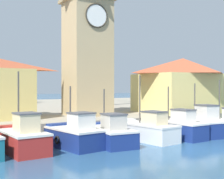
{
  "coord_description": "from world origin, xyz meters",
  "views": [
    {
      "loc": [
        -13.92,
        -13.38,
        3.71
      ],
      "look_at": [
        -1.17,
        9.1,
        3.5
      ],
      "focal_mm": 50.0,
      "sensor_mm": 36.0,
      "label": 1
    }
  ],
  "objects_px": {
    "fishing_boat_left_outer": "(22,138)",
    "fishing_boat_mid_right": "(175,127)",
    "fishing_boat_left_inner": "(75,135)",
    "port_crane_near": "(92,58)",
    "clock_tower": "(87,36)",
    "fishing_boat_mid_left": "(108,134)",
    "warehouse_right": "(183,84)",
    "fishing_boat_right_inner": "(200,125)",
    "fishing_boat_center": "(146,130)"
  },
  "relations": [
    {
      "from": "fishing_boat_left_outer",
      "to": "fishing_boat_mid_right",
      "type": "bearing_deg",
      "value": -1.46
    },
    {
      "from": "fishing_boat_left_inner",
      "to": "port_crane_near",
      "type": "height_order",
      "value": "port_crane_near"
    },
    {
      "from": "clock_tower",
      "to": "port_crane_near",
      "type": "xyz_separation_m",
      "value": [
        5.42,
        10.16,
        -0.8
      ]
    },
    {
      "from": "clock_tower",
      "to": "fishing_boat_mid_left",
      "type": "bearing_deg",
      "value": -104.72
    },
    {
      "from": "fishing_boat_mid_left",
      "to": "fishing_boat_left_outer",
      "type": "bearing_deg",
      "value": 176.11
    },
    {
      "from": "port_crane_near",
      "to": "fishing_boat_left_outer",
      "type": "bearing_deg",
      "value": -126.67
    },
    {
      "from": "fishing_boat_mid_left",
      "to": "warehouse_right",
      "type": "xyz_separation_m",
      "value": [
        12.03,
        6.23,
        3.27
      ]
    },
    {
      "from": "fishing_boat_left_outer",
      "to": "fishing_boat_mid_left",
      "type": "xyz_separation_m",
      "value": [
        5.4,
        -0.37,
        -0.09
      ]
    },
    {
      "from": "port_crane_near",
      "to": "fishing_boat_right_inner",
      "type": "bearing_deg",
      "value": -87.51
    },
    {
      "from": "clock_tower",
      "to": "port_crane_near",
      "type": "bearing_deg",
      "value": 61.93
    },
    {
      "from": "fishing_boat_left_inner",
      "to": "fishing_boat_left_outer",
      "type": "bearing_deg",
      "value": 176.73
    },
    {
      "from": "fishing_boat_left_inner",
      "to": "warehouse_right",
      "type": "relative_size",
      "value": 0.5
    },
    {
      "from": "port_crane_near",
      "to": "fishing_boat_mid_left",
      "type": "bearing_deg",
      "value": -112.79
    },
    {
      "from": "fishing_boat_mid_left",
      "to": "fishing_boat_center",
      "type": "height_order",
      "value": "fishing_boat_center"
    },
    {
      "from": "fishing_boat_left_outer",
      "to": "clock_tower",
      "type": "distance_m",
      "value": 12.49
    },
    {
      "from": "fishing_boat_left_outer",
      "to": "fishing_boat_right_inner",
      "type": "height_order",
      "value": "fishing_boat_left_outer"
    },
    {
      "from": "fishing_boat_left_inner",
      "to": "fishing_boat_mid_right",
      "type": "relative_size",
      "value": 0.85
    },
    {
      "from": "fishing_boat_right_inner",
      "to": "warehouse_right",
      "type": "bearing_deg",
      "value": 57.76
    },
    {
      "from": "fishing_boat_center",
      "to": "fishing_boat_right_inner",
      "type": "bearing_deg",
      "value": -0.75
    },
    {
      "from": "fishing_boat_left_inner",
      "to": "fishing_boat_mid_right",
      "type": "height_order",
      "value": "fishing_boat_left_inner"
    },
    {
      "from": "fishing_boat_right_inner",
      "to": "clock_tower",
      "type": "xyz_separation_m",
      "value": [
        -6.18,
        7.31,
        7.36
      ]
    },
    {
      "from": "fishing_boat_center",
      "to": "fishing_boat_mid_right",
      "type": "xyz_separation_m",
      "value": [
        2.59,
        0.02,
        0.02
      ]
    },
    {
      "from": "fishing_boat_left_inner",
      "to": "fishing_boat_mid_right",
      "type": "xyz_separation_m",
      "value": [
        7.85,
        -0.1,
        -0.01
      ]
    },
    {
      "from": "fishing_boat_left_outer",
      "to": "fishing_boat_mid_right",
      "type": "height_order",
      "value": "fishing_boat_left_outer"
    },
    {
      "from": "fishing_boat_left_outer",
      "to": "fishing_boat_left_inner",
      "type": "bearing_deg",
      "value": -3.27
    },
    {
      "from": "fishing_boat_left_outer",
      "to": "port_crane_near",
      "type": "relative_size",
      "value": 0.29
    },
    {
      "from": "fishing_boat_right_inner",
      "to": "clock_tower",
      "type": "bearing_deg",
      "value": 130.2
    },
    {
      "from": "port_crane_near",
      "to": "fishing_boat_left_inner",
      "type": "bearing_deg",
      "value": -118.95
    },
    {
      "from": "fishing_boat_center",
      "to": "clock_tower",
      "type": "relative_size",
      "value": 0.34
    },
    {
      "from": "clock_tower",
      "to": "fishing_boat_left_inner",
      "type": "bearing_deg",
      "value": -120.17
    },
    {
      "from": "fishing_boat_center",
      "to": "warehouse_right",
      "type": "height_order",
      "value": "warehouse_right"
    },
    {
      "from": "clock_tower",
      "to": "warehouse_right",
      "type": "xyz_separation_m",
      "value": [
        10.11,
        -1.08,
        -4.18
      ]
    },
    {
      "from": "fishing_boat_right_inner",
      "to": "port_crane_near",
      "type": "xyz_separation_m",
      "value": [
        -0.76,
        17.46,
        6.56
      ]
    },
    {
      "from": "fishing_boat_mid_left",
      "to": "fishing_boat_mid_right",
      "type": "bearing_deg",
      "value": 0.87
    },
    {
      "from": "fishing_boat_center",
      "to": "fishing_boat_mid_right",
      "type": "height_order",
      "value": "fishing_boat_center"
    },
    {
      "from": "fishing_boat_mid_right",
      "to": "fishing_boat_right_inner",
      "type": "relative_size",
      "value": 1.07
    },
    {
      "from": "fishing_boat_left_outer",
      "to": "fishing_boat_center",
      "type": "height_order",
      "value": "fishing_boat_left_outer"
    },
    {
      "from": "fishing_boat_mid_right",
      "to": "port_crane_near",
      "type": "relative_size",
      "value": 0.33
    },
    {
      "from": "fishing_boat_center",
      "to": "clock_tower",
      "type": "bearing_deg",
      "value": 98.79
    },
    {
      "from": "fishing_boat_mid_right",
      "to": "fishing_boat_right_inner",
      "type": "xyz_separation_m",
      "value": [
        2.47,
        -0.08,
        0.05
      ]
    },
    {
      "from": "fishing_boat_mid_right",
      "to": "fishing_boat_left_outer",
      "type": "bearing_deg",
      "value": 178.54
    },
    {
      "from": "clock_tower",
      "to": "fishing_boat_left_outer",
      "type": "bearing_deg",
      "value": -136.5
    },
    {
      "from": "fishing_boat_mid_left",
      "to": "port_crane_near",
      "type": "xyz_separation_m",
      "value": [
        7.34,
        17.46,
        6.65
      ]
    },
    {
      "from": "fishing_boat_mid_right",
      "to": "fishing_boat_left_inner",
      "type": "bearing_deg",
      "value": 179.27
    },
    {
      "from": "fishing_boat_left_outer",
      "to": "port_crane_near",
      "type": "bearing_deg",
      "value": 53.33
    },
    {
      "from": "fishing_boat_right_inner",
      "to": "fishing_boat_left_outer",
      "type": "bearing_deg",
      "value": 178.45
    },
    {
      "from": "fishing_boat_center",
      "to": "fishing_boat_right_inner",
      "type": "relative_size",
      "value": 1.04
    },
    {
      "from": "fishing_boat_left_inner",
      "to": "port_crane_near",
      "type": "bearing_deg",
      "value": 61.05
    },
    {
      "from": "fishing_boat_mid_right",
      "to": "clock_tower",
      "type": "distance_m",
      "value": 10.99
    },
    {
      "from": "fishing_boat_center",
      "to": "port_crane_near",
      "type": "xyz_separation_m",
      "value": [
        4.3,
        17.4,
        6.62
      ]
    }
  ]
}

